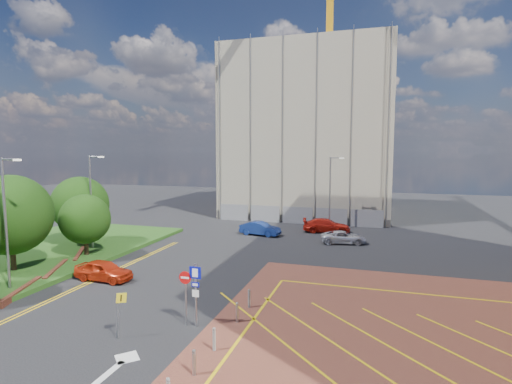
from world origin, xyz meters
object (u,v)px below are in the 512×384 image
at_px(sign_cluster, 192,288).
at_px(car_blue_back, 260,228).
at_px(tree_d, 80,205).
at_px(warning_sign, 119,309).
at_px(lamp_left_near, 6,218).
at_px(car_silver_back, 343,237).
at_px(car_red_left, 104,270).
at_px(car_red_back, 326,225).
at_px(lamp_back, 331,190).
at_px(tree_c, 85,219).
at_px(lamp_left_far, 92,198).
at_px(tree_b, 10,215).

distance_m(sign_cluster, car_blue_back, 21.69).
xyz_separation_m(tree_d, warning_sign, (14.22, -14.25, -2.44)).
distance_m(lamp_left_near, car_silver_back, 26.99).
xyz_separation_m(car_red_left, car_red_back, (12.44, 20.28, 0.04)).
xyz_separation_m(car_red_left, car_blue_back, (6.08, 16.80, 0.02)).
distance_m(car_red_left, car_blue_back, 17.86).
height_order(lamp_back, car_red_left, lamp_back).
height_order(tree_d, sign_cluster, tree_d).
height_order(tree_c, lamp_left_near, lamp_left_near).
distance_m(lamp_left_far, car_blue_back, 16.40).
xyz_separation_m(tree_d, car_red_back, (20.43, 12.95, -3.15)).
bearing_deg(lamp_back, tree_d, -143.91).
distance_m(lamp_left_near, lamp_back, 30.80).
bearing_deg(car_blue_back, lamp_back, -40.44).
bearing_deg(car_red_back, lamp_left_near, 136.48).
bearing_deg(car_red_back, car_silver_back, -164.77).
bearing_deg(car_red_back, tree_b, 127.96).
bearing_deg(car_blue_back, lamp_left_far, 140.27).
height_order(tree_d, lamp_left_far, lamp_left_far).
bearing_deg(lamp_left_near, car_red_left, 43.15).
xyz_separation_m(warning_sign, car_red_back, (6.21, 27.20, -0.71)).
bearing_deg(warning_sign, car_red_left, 131.99).
height_order(tree_c, car_red_left, tree_c).
height_order(lamp_left_far, sign_cluster, lamp_left_far).
height_order(sign_cluster, car_red_back, sign_cluster).
bearing_deg(car_silver_back, lamp_left_near, 125.22).
xyz_separation_m(lamp_left_near, sign_cluster, (12.72, -1.02, -2.71)).
height_order(tree_c, car_blue_back, tree_c).
bearing_deg(car_red_left, car_silver_back, -41.11).
bearing_deg(lamp_back, sign_cluster, -97.97).
relative_size(tree_b, tree_c, 1.38).
bearing_deg(sign_cluster, tree_c, 146.84).
bearing_deg(car_blue_back, car_red_back, -52.10).
bearing_deg(tree_b, tree_d, 97.13).
xyz_separation_m(lamp_left_near, car_red_back, (16.35, 23.95, -3.94)).
bearing_deg(car_blue_back, warning_sign, -170.48).
distance_m(tree_c, car_red_left, 7.07).
relative_size(lamp_left_near, lamp_back, 1.00).
xyz_separation_m(lamp_left_near, car_red_left, (3.91, 3.67, -3.98)).
xyz_separation_m(tree_c, car_red_left, (4.99, -4.33, -2.51)).
relative_size(car_red_left, car_red_back, 0.80).
bearing_deg(warning_sign, tree_d, 134.93).
xyz_separation_m(warning_sign, car_blue_back, (-0.14, 23.71, -0.73)).
distance_m(tree_b, car_red_back, 28.79).
height_order(car_red_back, car_silver_back, car_red_back).
height_order(car_blue_back, car_red_back, car_red_back).
bearing_deg(car_blue_back, car_red_left, 169.26).
height_order(lamp_left_near, car_blue_back, lamp_left_near).
xyz_separation_m(tree_b, car_blue_back, (13.07, 17.46, -3.54)).
height_order(car_red_left, car_red_back, car_red_back).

